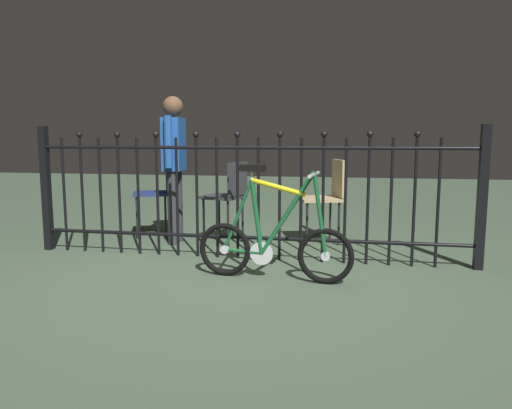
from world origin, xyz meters
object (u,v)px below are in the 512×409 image
bicycle (273,241)px  chair_tan (327,192)px  person_visitor (174,158)px  chair_charcoal (229,193)px  chair_navy (158,188)px

bicycle → chair_tan: bearing=76.4°
person_visitor → chair_charcoal: bearing=4.7°
chair_tan → person_visitor: 1.60m
chair_charcoal → person_visitor: person_visitor is taller
chair_charcoal → person_visitor: size_ratio=0.56×
chair_tan → bicycle: bearing=-103.6°
person_visitor → chair_navy: bearing=134.0°
chair_navy → chair_tan: bearing=-0.3°
chair_charcoal → chair_navy: 0.92m
chair_navy → person_visitor: 0.57m
chair_charcoal → person_visitor: bearing=-175.3°
bicycle → chair_navy: size_ratio=1.39×
chair_tan → chair_navy: (-1.85, 0.01, 0.01)m
bicycle → chair_navy: bicycle is taller
chair_tan → chair_navy: bearing=179.7°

